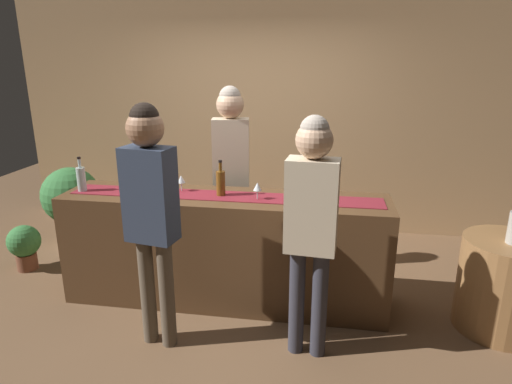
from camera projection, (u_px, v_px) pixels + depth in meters
name	position (u px, v px, depth m)	size (l,w,h in m)	color
ground_plane	(226.00, 298.00, 3.90)	(10.00, 10.00, 0.00)	brown
back_wall	(259.00, 111.00, 5.28)	(6.00, 0.12, 2.90)	tan
bar_counter	(225.00, 249.00, 3.77)	(2.74, 0.60, 0.95)	#543821
counter_runner_cloth	(224.00, 196.00, 3.63)	(2.60, 0.28, 0.01)	maroon
wine_bottle_amber	(221.00, 183.00, 3.61)	(0.07, 0.07, 0.30)	brown
wine_bottle_clear	(81.00, 179.00, 3.73)	(0.07, 0.07, 0.30)	#B2C6C1
wine_glass_near_customer	(257.00, 187.00, 3.51)	(0.07, 0.07, 0.14)	silver
wine_glass_mid_counter	(181.00, 180.00, 3.73)	(0.07, 0.07, 0.14)	silver
wine_glass_far_end	(307.00, 190.00, 3.43)	(0.07, 0.07, 0.14)	silver
bartender	(231.00, 159.00, 4.13)	(0.37, 0.25, 1.82)	#26262B
customer_sipping	(311.00, 214.00, 2.89)	(0.36, 0.24, 1.71)	#33333D
customer_browsing	(150.00, 201.00, 2.98)	(0.37, 0.26, 1.78)	brown
round_side_table	(504.00, 285.00, 3.38)	(0.68, 0.68, 0.74)	olive
potted_plant_tall	(72.00, 202.00, 4.85)	(0.63, 0.63, 0.91)	#9E9389
potted_plant_small	(24.00, 244.00, 4.37)	(0.32, 0.32, 0.47)	brown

